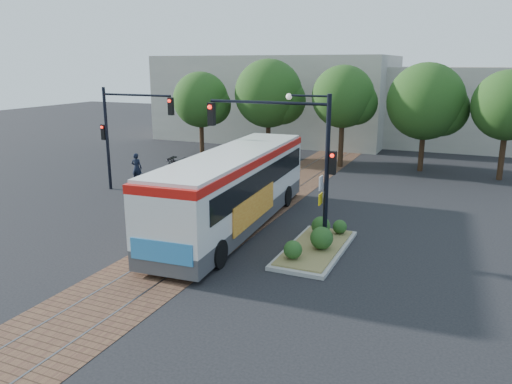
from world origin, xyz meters
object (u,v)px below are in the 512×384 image
at_px(traffic_island, 317,243).
at_px(signal_pole_main, 297,146).
at_px(signal_pole_left, 122,125).
at_px(officer, 137,168).
at_px(city_bus, 234,185).
at_px(parked_car, 197,166).

distance_m(traffic_island, signal_pole_main, 3.95).
distance_m(signal_pole_left, officer, 3.64).
bearing_deg(city_bus, traffic_island, -22.29).
height_order(city_bus, signal_pole_main, signal_pole_main).
relative_size(signal_pole_left, parked_car, 1.54).
bearing_deg(officer, signal_pole_main, 142.54).
xyz_separation_m(traffic_island, officer, (-13.88, 6.93, 0.61)).
xyz_separation_m(signal_pole_main, signal_pole_left, (-12.23, 4.80, -0.29)).
bearing_deg(signal_pole_left, city_bus, -21.19).
height_order(signal_pole_left, parked_car, signal_pole_left).
bearing_deg(traffic_island, signal_pole_main, 174.64).
distance_m(city_bus, parked_car, 11.51).
distance_m(city_bus, traffic_island, 4.88).
height_order(city_bus, parked_car, city_bus).
xyz_separation_m(signal_pole_left, parked_car, (1.65, 5.48, -3.30)).
height_order(signal_pole_main, officer, signal_pole_main).
relative_size(traffic_island, officer, 2.78).
bearing_deg(signal_pole_left, signal_pole_main, -21.45).
bearing_deg(parked_car, officer, 135.51).
bearing_deg(signal_pole_left, traffic_island, -20.36).
bearing_deg(traffic_island, parked_car, 138.04).
bearing_deg(signal_pole_main, parked_car, 135.81).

